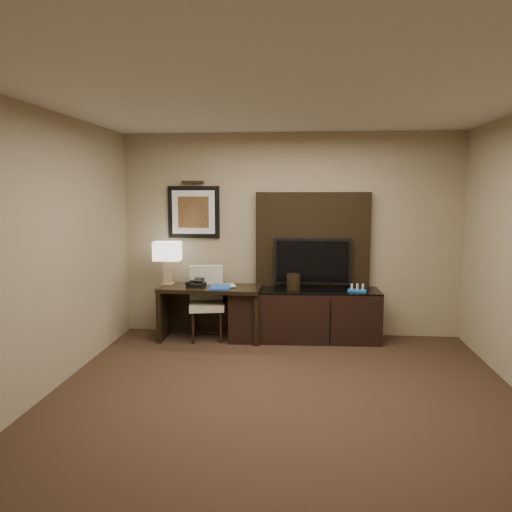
# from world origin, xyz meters

# --- Properties ---
(floor) EXTENTS (4.50, 5.00, 0.01)m
(floor) POSITION_xyz_m (0.00, 0.00, -0.01)
(floor) COLOR #301F15
(floor) RESTS_ON ground
(ceiling) EXTENTS (4.50, 5.00, 0.01)m
(ceiling) POSITION_xyz_m (0.00, 0.00, 2.70)
(ceiling) COLOR silver
(ceiling) RESTS_ON wall_back
(wall_back) EXTENTS (4.50, 0.01, 2.70)m
(wall_back) POSITION_xyz_m (0.00, 2.50, 1.35)
(wall_back) COLOR gray
(wall_back) RESTS_ON floor
(wall_front) EXTENTS (4.50, 0.01, 2.70)m
(wall_front) POSITION_xyz_m (0.00, -2.50, 1.35)
(wall_front) COLOR gray
(wall_front) RESTS_ON floor
(wall_left) EXTENTS (0.01, 5.00, 2.70)m
(wall_left) POSITION_xyz_m (-2.25, 0.00, 1.35)
(wall_left) COLOR gray
(wall_left) RESTS_ON floor
(desk) EXTENTS (1.33, 0.60, 0.70)m
(desk) POSITION_xyz_m (-1.02, 2.11, 0.35)
(desk) COLOR black
(desk) RESTS_ON floor
(credenza) EXTENTS (1.95, 0.61, 0.67)m
(credenza) POSITION_xyz_m (0.20, 2.20, 0.33)
(credenza) COLOR black
(credenza) RESTS_ON floor
(tv_wall_panel) EXTENTS (1.50, 0.12, 1.30)m
(tv_wall_panel) POSITION_xyz_m (0.30, 2.44, 1.27)
(tv_wall_panel) COLOR black
(tv_wall_panel) RESTS_ON wall_back
(tv) EXTENTS (1.00, 0.08, 0.60)m
(tv) POSITION_xyz_m (0.30, 2.34, 1.02)
(tv) COLOR black
(tv) RESTS_ON tv_wall_panel
(artwork) EXTENTS (0.70, 0.04, 0.70)m
(artwork) POSITION_xyz_m (-1.30, 2.48, 1.65)
(artwork) COLOR black
(artwork) RESTS_ON wall_back
(picture_light) EXTENTS (0.04, 0.04, 0.30)m
(picture_light) POSITION_xyz_m (-1.30, 2.44, 2.05)
(picture_light) COLOR #3C2C13
(picture_light) RESTS_ON wall_back
(desk_chair) EXTENTS (0.53, 0.58, 0.92)m
(desk_chair) POSITION_xyz_m (-1.07, 2.10, 0.46)
(desk_chair) COLOR beige
(desk_chair) RESTS_ON floor
(table_lamp) EXTENTS (0.42, 0.31, 0.61)m
(table_lamp) POSITION_xyz_m (-1.61, 2.23, 1.01)
(table_lamp) COLOR tan
(table_lamp) RESTS_ON desk
(desk_phone) EXTENTS (0.24, 0.22, 0.11)m
(desk_phone) POSITION_xyz_m (-1.20, 2.09, 0.75)
(desk_phone) COLOR black
(desk_phone) RESTS_ON desk
(blue_folder) EXTENTS (0.29, 0.36, 0.02)m
(blue_folder) POSITION_xyz_m (-0.87, 2.03, 0.71)
(blue_folder) COLOR #1A3FA9
(blue_folder) RESTS_ON desk
(book) EXTENTS (0.16, 0.07, 0.22)m
(book) POSITION_xyz_m (-0.86, 2.12, 0.81)
(book) COLOR beige
(book) RESTS_ON desk
(ice_bucket) EXTENTS (0.20, 0.20, 0.21)m
(ice_bucket) POSITION_xyz_m (0.06, 2.20, 0.77)
(ice_bucket) COLOR black
(ice_bucket) RESTS_ON credenza
(minibar_tray) EXTENTS (0.25, 0.18, 0.08)m
(minibar_tray) POSITION_xyz_m (0.87, 2.15, 0.71)
(minibar_tray) COLOR #1B5FB0
(minibar_tray) RESTS_ON credenza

